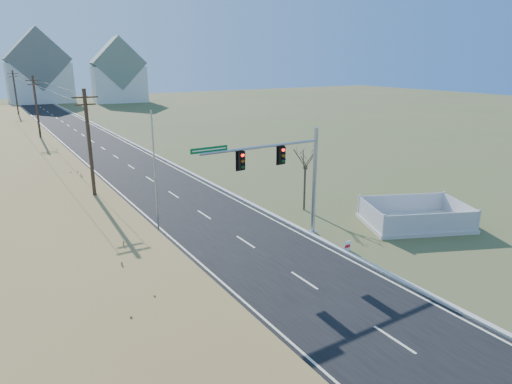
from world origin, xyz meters
The scene contains 13 objects.
ground centered at (0.00, 0.00, 0.00)m, with size 260.00×260.00×0.00m, color #445228.
road centered at (0.00, 50.00, 0.03)m, with size 8.00×180.00×0.06m, color black.
curb centered at (4.15, 50.00, 0.09)m, with size 0.30×180.00×0.18m, color #B2AFA8.
utility_pole_near centered at (-6.50, 15.00, 4.68)m, with size 1.80×0.26×9.00m.
utility_pole_mid centered at (-6.50, 45.00, 4.68)m, with size 1.80×0.26×9.00m.
utility_pole_far centered at (-6.50, 75.00, 4.68)m, with size 1.80×0.26×9.00m.
condo_n centered at (2.00, 112.00, 7.61)m, with size 15.27×10.20×18.54m.
condo_ne centered at (20.00, 104.00, 6.84)m, with size 14.12×10.51×16.52m.
traffic_signal_mast centered at (2.65, 3.00, 4.29)m, with size 8.73×0.60×6.94m.
fence_enclosure centered at (11.52, 0.69, 0.30)m, with size 8.02×6.89×1.55m.
open_sign centered at (4.50, -0.25, 0.32)m, with size 0.49×0.07×0.61m.
flagpole centered at (-4.30, 7.58, 3.22)m, with size 0.36×0.36×8.07m.
bare_tree centered at (7.00, 7.26, 4.06)m, with size 1.90×1.90×5.03m.
Camera 1 is at (-13.13, -18.75, 10.99)m, focal length 32.00 mm.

